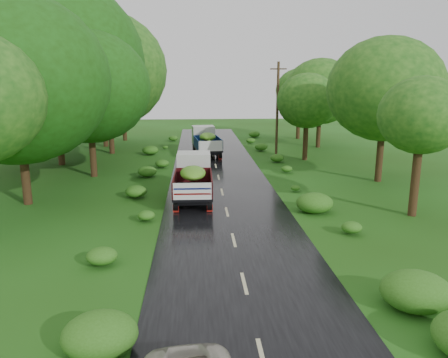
{
  "coord_description": "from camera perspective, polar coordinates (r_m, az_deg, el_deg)",
  "views": [
    {
      "loc": [
        -1.56,
        -13.36,
        6.73
      ],
      "look_at": [
        -0.13,
        8.22,
        1.7
      ],
      "focal_mm": 35.0,
      "sensor_mm": 36.0,
      "label": 1
    }
  ],
  "objects": [
    {
      "name": "ground",
      "position": [
        15.04,
        2.66,
        -13.5
      ],
      "size": [
        120.0,
        120.0,
        0.0
      ],
      "primitive_type": "plane",
      "color": "#1E3F0D",
      "rests_on": "ground"
    },
    {
      "name": "road",
      "position": [
        19.62,
        1.02,
        -6.94
      ],
      "size": [
        6.5,
        80.0,
        0.02
      ],
      "primitive_type": "cube",
      "color": "black",
      "rests_on": "ground"
    },
    {
      "name": "road_lines",
      "position": [
        20.55,
        0.79,
        -5.96
      ],
      "size": [
        0.12,
        69.6,
        0.0
      ],
      "color": "#BFB78C",
      "rests_on": "road"
    },
    {
      "name": "truck_near",
      "position": [
        24.56,
        -4.02,
        0.4
      ],
      "size": [
        2.1,
        5.7,
        2.38
      ],
      "rotation": [
        0.0,
        0.0,
        -0.02
      ],
      "color": "black",
      "rests_on": "ground"
    },
    {
      "name": "truck_far",
      "position": [
        38.85,
        -2.4,
        5.13
      ],
      "size": [
        2.62,
        5.92,
        2.41
      ],
      "rotation": [
        0.0,
        0.0,
        0.11
      ],
      "color": "black",
      "rests_on": "ground"
    },
    {
      "name": "utility_pole",
      "position": [
        38.18,
        6.98,
        9.12
      ],
      "size": [
        1.36,
        0.58,
        8.06
      ],
      "rotation": [
        0.0,
        0.0,
        -0.35
      ],
      "color": "#382616",
      "rests_on": "ground"
    },
    {
      "name": "trees_left",
      "position": [
        36.11,
        -18.69,
        12.77
      ],
      "size": [
        8.14,
        33.71,
        10.3
      ],
      "color": "black",
      "rests_on": "ground"
    },
    {
      "name": "trees_right",
      "position": [
        37.26,
        14.28,
        10.63
      ],
      "size": [
        6.44,
        31.42,
        7.74
      ],
      "color": "black",
      "rests_on": "ground"
    },
    {
      "name": "shrubs",
      "position": [
        28.14,
        -0.5,
        -0.02
      ],
      "size": [
        11.9,
        44.0,
        0.7
      ],
      "color": "#2B6016",
      "rests_on": "ground"
    }
  ]
}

